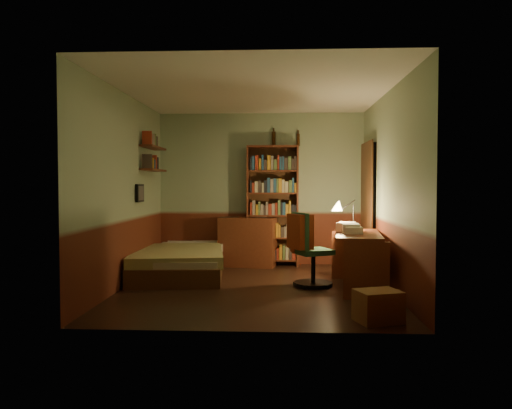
{
  "coord_description": "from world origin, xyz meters",
  "views": [
    {
      "loc": [
        0.34,
        -6.59,
        1.37
      ],
      "look_at": [
        0.0,
        0.25,
        1.1
      ],
      "focal_mm": 35.0,
      "sensor_mm": 36.0,
      "label": 1
    }
  ],
  "objects_px": {
    "desk_lamp": "(354,209)",
    "cardboard_box_a": "(378,306)",
    "dresser": "(248,242)",
    "bed": "(181,252)",
    "mini_stereo": "(260,213)",
    "bookshelf": "(272,206)",
    "office_chair": "(313,252)",
    "desk": "(358,261)",
    "cardboard_box_b": "(382,301)"
  },
  "relations": [
    {
      "from": "desk",
      "to": "office_chair",
      "type": "xyz_separation_m",
      "value": [
        -0.57,
        0.13,
        0.1
      ]
    },
    {
      "from": "dresser",
      "to": "office_chair",
      "type": "distance_m",
      "value": 1.91
    },
    {
      "from": "bookshelf",
      "to": "office_chair",
      "type": "relative_size",
      "value": 2.16
    },
    {
      "from": "bed",
      "to": "desk",
      "type": "distance_m",
      "value": 2.72
    },
    {
      "from": "dresser",
      "to": "mini_stereo",
      "type": "bearing_deg",
      "value": 40.86
    },
    {
      "from": "bed",
      "to": "cardboard_box_b",
      "type": "height_order",
      "value": "bed"
    },
    {
      "from": "dresser",
      "to": "desk",
      "type": "xyz_separation_m",
      "value": [
        1.57,
        -1.76,
        -0.04
      ]
    },
    {
      "from": "cardboard_box_a",
      "to": "cardboard_box_b",
      "type": "height_order",
      "value": "cardboard_box_a"
    },
    {
      "from": "bed",
      "to": "mini_stereo",
      "type": "distance_m",
      "value": 1.59
    },
    {
      "from": "office_chair",
      "to": "bed",
      "type": "bearing_deg",
      "value": 132.13
    },
    {
      "from": "mini_stereo",
      "to": "office_chair",
      "type": "xyz_separation_m",
      "value": [
        0.79,
        -1.75,
        -0.42
      ]
    },
    {
      "from": "desk",
      "to": "cardboard_box_a",
      "type": "distance_m",
      "value": 1.62
    },
    {
      "from": "mini_stereo",
      "to": "desk",
      "type": "distance_m",
      "value": 2.38
    },
    {
      "from": "desk",
      "to": "cardboard_box_a",
      "type": "xyz_separation_m",
      "value": [
        -0.04,
        -1.61,
        -0.21
      ]
    },
    {
      "from": "cardboard_box_a",
      "to": "desk_lamp",
      "type": "bearing_deg",
      "value": 88.14
    },
    {
      "from": "bookshelf",
      "to": "desk_lamp",
      "type": "distance_m",
      "value": 1.71
    },
    {
      "from": "cardboard_box_a",
      "to": "cardboard_box_b",
      "type": "bearing_deg",
      "value": 73.43
    },
    {
      "from": "bed",
      "to": "cardboard_box_a",
      "type": "bearing_deg",
      "value": -51.29
    },
    {
      "from": "mini_stereo",
      "to": "cardboard_box_a",
      "type": "height_order",
      "value": "mini_stereo"
    },
    {
      "from": "cardboard_box_a",
      "to": "dresser",
      "type": "bearing_deg",
      "value": 114.35
    },
    {
      "from": "bed",
      "to": "desk_lamp",
      "type": "bearing_deg",
      "value": -13.38
    },
    {
      "from": "mini_stereo",
      "to": "bookshelf",
      "type": "bearing_deg",
      "value": 1.62
    },
    {
      "from": "desk_lamp",
      "to": "cardboard_box_b",
      "type": "xyz_separation_m",
      "value": [
        0.05,
        -1.79,
        -0.9
      ]
    },
    {
      "from": "bed",
      "to": "office_chair",
      "type": "distance_m",
      "value": 2.14
    },
    {
      "from": "bookshelf",
      "to": "cardboard_box_b",
      "type": "xyz_separation_m",
      "value": [
        1.24,
        -3.03,
        -0.9
      ]
    },
    {
      "from": "dresser",
      "to": "bookshelf",
      "type": "height_order",
      "value": "bookshelf"
    },
    {
      "from": "dresser",
      "to": "mini_stereo",
      "type": "distance_m",
      "value": 0.53
    },
    {
      "from": "dresser",
      "to": "cardboard_box_b",
      "type": "relative_size",
      "value": 2.88
    },
    {
      "from": "desk_lamp",
      "to": "cardboard_box_b",
      "type": "height_order",
      "value": "desk_lamp"
    },
    {
      "from": "bed",
      "to": "cardboard_box_a",
      "type": "xyz_separation_m",
      "value": [
        2.5,
        -2.58,
        -0.19
      ]
    },
    {
      "from": "office_chair",
      "to": "mini_stereo",
      "type": "bearing_deg",
      "value": 89.22
    },
    {
      "from": "office_chair",
      "to": "dresser",
      "type": "bearing_deg",
      "value": 96.43
    },
    {
      "from": "bookshelf",
      "to": "desk",
      "type": "relative_size",
      "value": 1.48
    },
    {
      "from": "office_chair",
      "to": "desk",
      "type": "bearing_deg",
      "value": -37.88
    },
    {
      "from": "desk_lamp",
      "to": "cardboard_box_a",
      "type": "height_order",
      "value": "desk_lamp"
    },
    {
      "from": "dresser",
      "to": "desk",
      "type": "bearing_deg",
      "value": -38.65
    },
    {
      "from": "bed",
      "to": "dresser",
      "type": "relative_size",
      "value": 2.49
    },
    {
      "from": "cardboard_box_a",
      "to": "cardboard_box_b",
      "type": "xyz_separation_m",
      "value": [
        0.13,
        0.42,
        -0.04
      ]
    },
    {
      "from": "bookshelf",
      "to": "desk",
      "type": "xyz_separation_m",
      "value": [
        1.15,
        -1.85,
        -0.65
      ]
    },
    {
      "from": "bookshelf",
      "to": "mini_stereo",
      "type": "bearing_deg",
      "value": 168.01
    },
    {
      "from": "cardboard_box_a",
      "to": "cardboard_box_b",
      "type": "relative_size",
      "value": 1.3
    },
    {
      "from": "bookshelf",
      "to": "desk",
      "type": "bearing_deg",
      "value": -59.01
    },
    {
      "from": "dresser",
      "to": "cardboard_box_a",
      "type": "xyz_separation_m",
      "value": [
        1.53,
        -3.37,
        -0.25
      ]
    },
    {
      "from": "bed",
      "to": "cardboard_box_b",
      "type": "bearing_deg",
      "value": -44.75
    },
    {
      "from": "mini_stereo",
      "to": "bookshelf",
      "type": "relative_size",
      "value": 0.11
    },
    {
      "from": "cardboard_box_b",
      "to": "desk_lamp",
      "type": "bearing_deg",
      "value": 91.74
    },
    {
      "from": "bed",
      "to": "dresser",
      "type": "bearing_deg",
      "value": 33.65
    },
    {
      "from": "desk_lamp",
      "to": "bed",
      "type": "bearing_deg",
      "value": -167.33
    },
    {
      "from": "bed",
      "to": "bookshelf",
      "type": "relative_size",
      "value": 1.14
    },
    {
      "from": "dresser",
      "to": "bed",
      "type": "bearing_deg",
      "value": -131.2
    }
  ]
}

